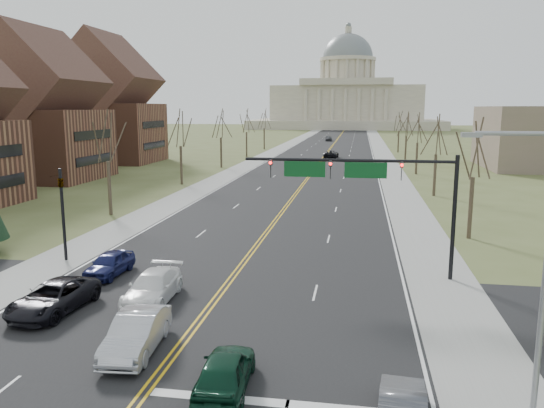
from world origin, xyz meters
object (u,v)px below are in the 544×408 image
(car_sb_outer_second, at_px, (109,264))
(car_far_sb, at_px, (329,138))
(car_sb_outer_lead, at_px, (53,297))
(street_light, at_px, (539,256))
(signal_mast, at_px, (364,179))
(car_far_nb, at_px, (331,154))
(signal_left, at_px, (62,204))
(car_nb_inner_lead, at_px, (225,371))
(car_sb_inner_second, at_px, (153,287))
(car_sb_inner_lead, at_px, (136,333))

(car_sb_outer_second, bearing_deg, car_far_sb, 89.94)
(car_sb_outer_lead, xyz_separation_m, car_far_sb, (5.08, 137.48, 0.09))
(car_sb_outer_second, bearing_deg, street_light, -26.73)
(signal_mast, xyz_separation_m, car_far_nb, (-5.86, 74.19, -5.00))
(signal_left, relative_size, car_sb_outer_lead, 1.15)
(car_sb_outer_lead, bearing_deg, signal_left, 121.20)
(car_nb_inner_lead, bearing_deg, car_sb_outer_second, -52.23)
(signal_left, bearing_deg, car_far_nb, 80.00)
(signal_mast, xyz_separation_m, street_light, (5.29, -13.50, -0.54))
(car_sb_outer_lead, relative_size, car_far_nb, 0.97)
(signal_mast, relative_size, signal_left, 2.02)
(car_far_nb, xyz_separation_m, car_far_sb, (-3.78, 55.01, 0.06))
(signal_left, height_order, car_sb_outer_lead, signal_left)
(street_light, height_order, car_sb_outer_lead, street_light)
(car_sb_outer_lead, relative_size, car_sb_inner_second, 1.02)
(car_sb_outer_lead, bearing_deg, car_far_sb, 92.00)
(car_nb_inner_lead, distance_m, car_sb_outer_second, 15.22)
(car_sb_outer_second, distance_m, car_far_nb, 77.19)
(car_far_nb, bearing_deg, car_nb_inner_lead, 94.97)
(street_light, height_order, car_nb_inner_lead, street_light)
(signal_left, distance_m, car_sb_outer_lead, 9.76)
(car_far_sb, bearing_deg, car_sb_inner_lead, -94.35)
(car_far_sb, bearing_deg, car_sb_outer_second, -96.80)
(signal_left, bearing_deg, street_light, -29.12)
(signal_left, xyz_separation_m, car_far_nb, (13.09, 74.19, -2.95))
(car_sb_outer_second, bearing_deg, car_nb_inner_lead, -46.93)
(street_light, distance_m, car_sb_outer_lead, 21.16)
(car_sb_inner_lead, bearing_deg, car_nb_inner_lead, -33.71)
(car_nb_inner_lead, relative_size, car_sb_outer_second, 1.04)
(signal_left, bearing_deg, car_sb_inner_lead, -49.47)
(car_sb_inner_second, height_order, car_far_nb, car_far_nb)
(signal_left, distance_m, street_light, 27.78)
(car_sb_outer_second, height_order, car_far_sb, car_far_sb)
(car_sb_inner_second, distance_m, car_sb_outer_second, 5.52)
(signal_mast, xyz_separation_m, car_sb_outer_second, (-14.68, -2.49, -5.05))
(street_light, bearing_deg, car_far_nb, 97.25)
(signal_left, height_order, car_far_nb, signal_left)
(signal_left, xyz_separation_m, car_sb_inner_second, (8.42, -6.13, -2.96))
(car_nb_inner_lead, relative_size, car_sb_outer_lead, 0.82)
(car_sb_inner_lead, xyz_separation_m, car_sb_outer_lead, (-5.71, 3.36, -0.06))
(car_sb_inner_lead, xyz_separation_m, car_far_nb, (3.14, 85.82, -0.03))
(car_sb_inner_lead, bearing_deg, signal_mast, 47.35)
(signal_mast, height_order, car_sb_outer_lead, signal_mast)
(street_light, height_order, car_sb_inner_lead, street_light)
(car_sb_inner_lead, height_order, car_far_nb, car_sb_inner_lead)
(car_nb_inner_lead, xyz_separation_m, car_sb_inner_lead, (-4.29, 2.36, 0.06))
(car_sb_outer_lead, bearing_deg, car_nb_inner_lead, -25.62)
(car_sb_outer_second, height_order, car_far_nb, car_far_nb)
(car_sb_inner_second, relative_size, car_far_nb, 0.94)
(signal_mast, relative_size, car_nb_inner_lead, 2.84)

